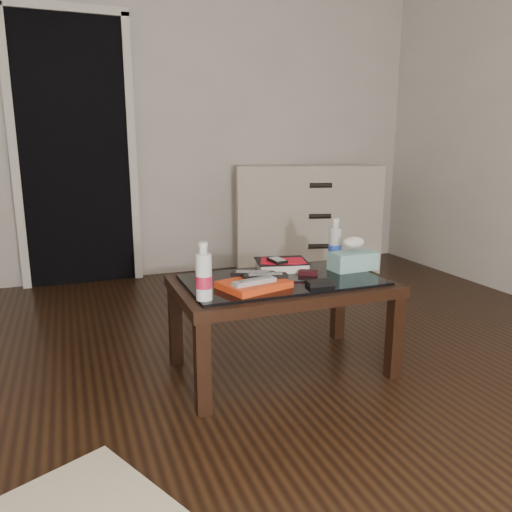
{
  "coord_description": "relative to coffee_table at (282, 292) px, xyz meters",
  "views": [
    {
      "loc": [
        -0.49,
        -1.61,
        1.08
      ],
      "look_at": [
        0.35,
        0.58,
        0.55
      ],
      "focal_mm": 35.0,
      "sensor_mm": 36.0,
      "label": 1
    }
  ],
  "objects": [
    {
      "name": "flip_phone",
      "position": [
        0.14,
        0.02,
        0.08
      ],
      "size": [
        0.1,
        0.09,
        0.02
      ],
      "primitive_type": "cube",
      "rotation": [
        0.0,
        0.0,
        -0.58
      ],
      "color": "black",
      "rests_on": "coffee_table"
    },
    {
      "name": "dresser",
      "position": [
        1.0,
        1.77,
        0.05
      ],
      "size": [
        1.29,
        0.8,
        0.9
      ],
      "rotation": [
        0.0,
        0.0,
        -0.27
      ],
      "color": "beige",
      "rests_on": "ground"
    },
    {
      "name": "doorway",
      "position": [
        -0.83,
        2.01,
        0.63
      ],
      "size": [
        0.9,
        0.08,
        2.07
      ],
      "color": "black",
      "rests_on": "ground"
    },
    {
      "name": "magazines",
      "position": [
        -0.18,
        -0.1,
        0.08
      ],
      "size": [
        0.33,
        0.28,
        0.03
      ],
      "primitive_type": "cube",
      "rotation": [
        0.0,
        0.0,
        0.3
      ],
      "color": "red",
      "rests_on": "coffee_table"
    },
    {
      "name": "water_bottle_left",
      "position": [
        -0.43,
        -0.18,
        0.18
      ],
      "size": [
        0.07,
        0.07,
        0.24
      ],
      "primitive_type": "cylinder",
      "rotation": [
        0.0,
        0.0,
        0.05
      ],
      "color": "white",
      "rests_on": "coffee_table"
    },
    {
      "name": "textbook",
      "position": [
        0.07,
        0.16,
        0.09
      ],
      "size": [
        0.29,
        0.25,
        0.05
      ],
      "primitive_type": "cube",
      "rotation": [
        0.0,
        0.0,
        -0.21
      ],
      "color": "black",
      "rests_on": "coffee_table"
    },
    {
      "name": "ipod",
      "position": [
        0.03,
        0.12,
        0.12
      ],
      "size": [
        0.07,
        0.11,
        0.02
      ],
      "primitive_type": "cube",
      "rotation": [
        0.0,
        0.0,
        0.09
      ],
      "color": "black",
      "rests_on": "dvd_mailers"
    },
    {
      "name": "tissue_box",
      "position": [
        0.4,
        0.03,
        0.11
      ],
      "size": [
        0.24,
        0.13,
        0.09
      ],
      "primitive_type": "cube",
      "rotation": [
        0.0,
        0.0,
        0.06
      ],
      "color": "teal",
      "rests_on": "coffee_table"
    },
    {
      "name": "remote_black_back",
      "position": [
        -0.15,
        -0.01,
        0.11
      ],
      "size": [
        0.2,
        0.13,
        0.02
      ],
      "primitive_type": "cube",
      "rotation": [
        0.0,
        0.0,
        -0.41
      ],
      "color": "black",
      "rests_on": "magazines"
    },
    {
      "name": "coffee_table",
      "position": [
        0.0,
        0.0,
        0.0
      ],
      "size": [
        1.0,
        0.6,
        0.46
      ],
      "color": "black",
      "rests_on": "ground"
    },
    {
      "name": "dvd_mailers",
      "position": [
        0.05,
        0.15,
        0.11
      ],
      "size": [
        0.23,
        0.2,
        0.01
      ],
      "primitive_type": "cube",
      "rotation": [
        0.0,
        0.0,
        -0.42
      ],
      "color": "red",
      "rests_on": "textbook"
    },
    {
      "name": "wallet",
      "position": [
        0.11,
        -0.16,
        0.07
      ],
      "size": [
        0.13,
        0.08,
        0.02
      ],
      "primitive_type": "cube",
      "rotation": [
        0.0,
        0.0,
        -0.11
      ],
      "color": "black",
      "rests_on": "coffee_table"
    },
    {
      "name": "ground",
      "position": [
        -0.43,
        -0.46,
        -0.4
      ],
      "size": [
        5.0,
        5.0,
        0.0
      ],
      "primitive_type": "plane",
      "color": "black",
      "rests_on": "ground"
    },
    {
      "name": "water_bottle_right",
      "position": [
        0.38,
        0.18,
        0.18
      ],
      "size": [
        0.08,
        0.08,
        0.24
      ],
      "primitive_type": "cylinder",
      "rotation": [
        0.0,
        0.0,
        0.19
      ],
      "color": "silver",
      "rests_on": "coffee_table"
    },
    {
      "name": "remote_black_front",
      "position": [
        -0.11,
        -0.07,
        0.11
      ],
      "size": [
        0.21,
        0.09,
        0.02
      ],
      "primitive_type": "cube",
      "rotation": [
        0.0,
        0.0,
        -0.18
      ],
      "color": "black",
      "rests_on": "magazines"
    },
    {
      "name": "remote_silver",
      "position": [
        -0.19,
        -0.14,
        0.11
      ],
      "size": [
        0.21,
        0.09,
        0.02
      ],
      "primitive_type": "cube",
      "rotation": [
        0.0,
        0.0,
        0.22
      ],
      "color": "#A7A7AC",
      "rests_on": "magazines"
    }
  ]
}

